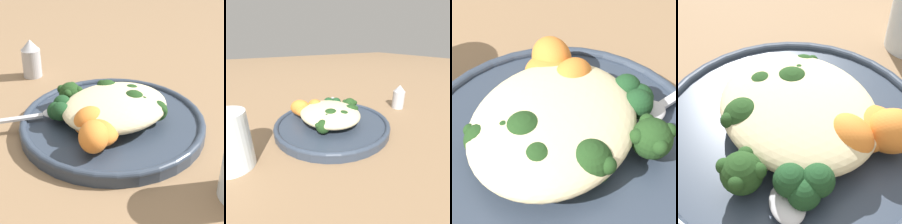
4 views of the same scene
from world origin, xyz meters
The scene contains 16 objects.
ground_plane centered at (0.00, 0.00, 0.00)m, with size 4.00×4.00×0.00m, color #846647.
plate centered at (0.00, -0.01, 0.01)m, with size 0.28×0.28×0.02m.
quinoa_mound centered at (0.00, -0.01, 0.04)m, with size 0.17×0.14×0.04m, color beige.
broccoli_stalk_0 centered at (0.03, -0.04, 0.03)m, with size 0.11×0.08×0.03m.
broccoli_stalk_1 centered at (0.02, -0.02, 0.04)m, with size 0.09×0.04×0.04m.
broccoli_stalk_2 centered at (0.03, 0.00, 0.04)m, with size 0.10×0.05×0.04m.
broccoli_stalk_3 centered at (0.01, 0.03, 0.04)m, with size 0.08×0.09×0.04m.
broccoli_stalk_4 centered at (-0.01, 0.02, 0.03)m, with size 0.05×0.09×0.03m.
broccoli_stalk_5 centered at (-0.03, 0.06, 0.04)m, with size 0.04×0.11×0.04m.
sweet_potato_chunk_0 centered at (-0.02, -0.04, 0.04)m, with size 0.07×0.05×0.03m, color orange.
sweet_potato_chunk_1 centered at (-0.05, -0.05, 0.04)m, with size 0.06×0.05×0.03m, color orange.
sweet_potato_chunk_2 centered at (-0.07, -0.06, 0.04)m, with size 0.05×0.04×0.04m, color orange.
sweet_potato_chunk_3 centered at (-0.06, -0.03, 0.04)m, with size 0.05×0.04×0.04m, color orange.
kale_tuft centered at (-0.06, 0.03, 0.04)m, with size 0.05×0.05×0.03m.
spoon centered at (-0.08, 0.05, 0.03)m, with size 0.11×0.06×0.01m.
salt_shaker centered at (-0.01, 0.25, 0.04)m, with size 0.04×0.04×0.08m.
Camera 1 is at (-0.29, -0.41, 0.32)m, focal length 60.00 mm.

